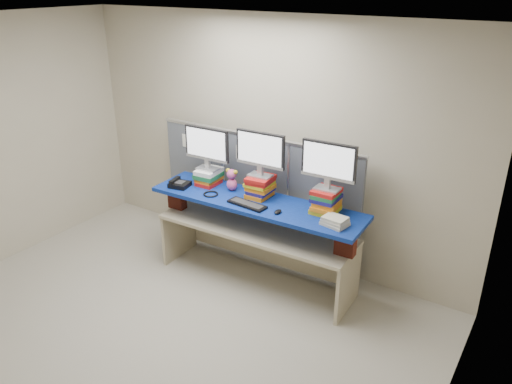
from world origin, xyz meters
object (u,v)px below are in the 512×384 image
Objects in this scene: monitor_right at (329,163)px; keyboard at (247,204)px; blue_board at (256,203)px; monitor_center at (260,152)px; desk at (256,238)px; desk_phone at (179,184)px; monitor_left at (207,146)px.

keyboard is at bearing -160.75° from monitor_right.
blue_board is 4.25× the size of monitor_center.
desk is 9.22× the size of desk_phone.
desk is 1.22m from monitor_right.
monitor_right is at bearing 0.00° from monitor_center.
blue_board is 5.39× the size of keyboard.
monitor_right reaches higher than monitor_center.
blue_board is 0.85m from monitor_left.
monitor_left is at bearing 170.38° from desk.
monitor_right reaches higher than keyboard.
monitor_right is (0.73, 0.15, 0.96)m from desk.
desk is at bearing 89.51° from keyboard.
monitor_left is 1.00× the size of monitor_right.
desk is 3.98× the size of monitor_left.
monitor_center is 2.32× the size of desk_phone.
monitor_center reaches higher than keyboard.
desk is 3.98× the size of monitor_right.
blue_board is 4.25× the size of monitor_left.
keyboard is (0.69, -0.24, -0.44)m from monitor_left.
monitor_center is 0.56m from keyboard.
keyboard is 1.83× the size of desk_phone.
desk_phone is at bearing -165.64° from monitor_center.
monitor_right reaches higher than blue_board.
keyboard reaches higher than desk.
monitor_center is at bearing 99.51° from desk.
monitor_center is 1.00× the size of monitor_right.
monitor_center reaches higher than desk_phone.
monitor_right is 2.32× the size of desk_phone.
blue_board is (-0.00, 0.00, 0.42)m from desk.
monitor_right is at bearing -0.94° from desk_phone.
desk is at bearing -2.25° from blue_board.
monitor_center is at bearing 5.46° from desk_phone.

